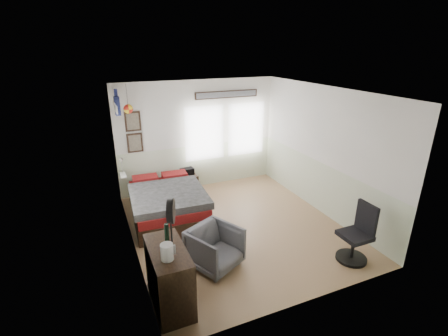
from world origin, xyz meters
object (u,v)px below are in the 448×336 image
(armchair, at_px, (215,248))
(task_chair, at_px, (357,238))
(nightstand, at_px, (188,184))
(bed, at_px, (167,203))
(dresser, at_px, (169,277))

(armchair, xyz_separation_m, task_chair, (2.27, -0.77, 0.07))
(nightstand, xyz_separation_m, task_chair, (1.83, -3.71, 0.19))
(armchair, distance_m, task_chair, 2.40)
(bed, height_order, dresser, dresser)
(bed, bearing_deg, dresser, -99.65)
(bed, xyz_separation_m, nightstand, (0.75, 1.00, -0.09))
(nightstand, distance_m, task_chair, 4.14)
(dresser, xyz_separation_m, nightstand, (1.33, 3.47, -0.22))
(bed, height_order, nightstand, bed)
(bed, xyz_separation_m, armchair, (0.31, -1.95, 0.03))
(armchair, height_order, nightstand, armchair)
(nightstand, bearing_deg, task_chair, -65.49)
(dresser, relative_size, task_chair, 0.97)
(dresser, relative_size, nightstand, 2.19)
(bed, relative_size, nightstand, 4.63)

